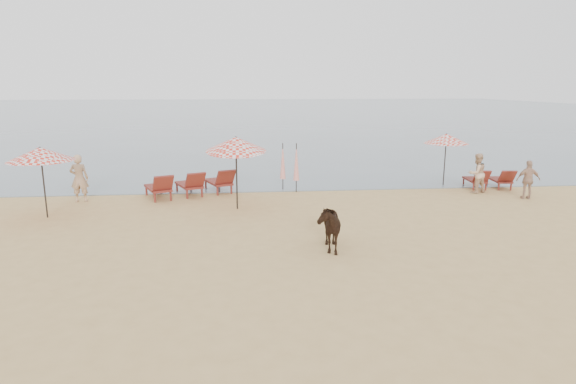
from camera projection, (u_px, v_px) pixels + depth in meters
name	position (u px, v px, depth m)	size (l,w,h in m)	color
ground	(310.00, 292.00, 10.29)	(120.00, 120.00, 0.00)	tan
sea	(249.00, 110.00, 88.04)	(160.00, 140.00, 0.06)	#51606B
lounger_cluster_left	(191.00, 184.00, 19.21)	(3.73, 3.03, 0.71)	maroon
lounger_cluster_right	(489.00, 179.00, 20.57)	(1.84, 1.78, 0.61)	maroon
umbrella_open_left_a	(41.00, 154.00, 15.67)	(2.10, 2.10, 2.38)	black
umbrella_open_left_b	(236.00, 144.00, 16.76)	(2.11, 2.15, 2.70)	black
umbrella_open_right	(446.00, 139.00, 20.84)	(1.89, 1.89, 2.31)	black
umbrella_closed_left	(296.00, 162.00, 19.72)	(0.25, 0.25, 2.04)	black
umbrella_closed_right	(283.00, 161.00, 20.12)	(0.24, 0.24, 2.00)	black
cow	(327.00, 225.00, 12.88)	(0.71, 1.57, 1.32)	black
beachgoer_left	(79.00, 178.00, 18.13)	(0.66, 0.44, 1.82)	tan
beachgoer_right_a	(477.00, 173.00, 19.68)	(0.80, 0.62, 1.64)	tan
beachgoer_right_b	(528.00, 180.00, 18.62)	(0.89, 0.37, 1.52)	tan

